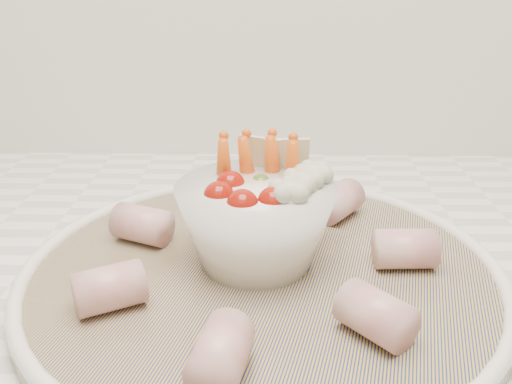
{
  "coord_description": "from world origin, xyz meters",
  "views": [
    {
      "loc": [
        0.1,
        1.02,
        1.17
      ],
      "look_at": [
        0.09,
        1.43,
        1.0
      ],
      "focal_mm": 40.0,
      "sensor_mm": 36.0,
      "label": 1
    }
  ],
  "objects": [
    {
      "name": "serving_platter",
      "position": [
        0.09,
        1.42,
        0.93
      ],
      "size": [
        0.47,
        0.47,
        0.02
      ],
      "color": "navy",
      "rests_on": "kitchen_counter"
    },
    {
      "name": "veggie_bowl",
      "position": [
        0.09,
        1.44,
        0.97
      ],
      "size": [
        0.13,
        0.13,
        0.1
      ],
      "color": "white",
      "rests_on": "serving_platter"
    },
    {
      "name": "cured_meat_rolls",
      "position": [
        0.09,
        1.42,
        0.95
      ],
      "size": [
        0.28,
        0.31,
        0.03
      ],
      "color": "#BC565B",
      "rests_on": "serving_platter"
    }
  ]
}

